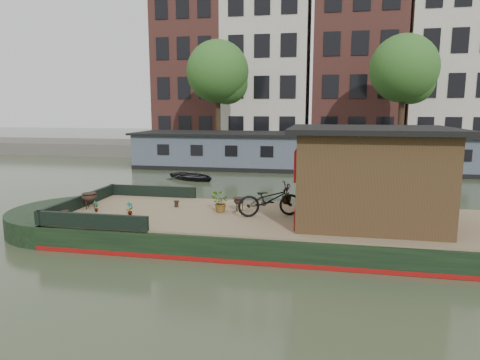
% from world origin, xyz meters
% --- Properties ---
extents(ground, '(120.00, 120.00, 0.00)m').
position_xyz_m(ground, '(0.00, 0.00, 0.00)').
color(ground, '#373F28').
rests_on(ground, ground).
extents(houseboat_hull, '(14.01, 4.02, 0.60)m').
position_xyz_m(houseboat_hull, '(-1.33, 0.00, 0.27)').
color(houseboat_hull, black).
rests_on(houseboat_hull, ground).
extents(houseboat_deck, '(11.80, 3.80, 0.05)m').
position_xyz_m(houseboat_deck, '(0.00, 0.00, 0.62)').
color(houseboat_deck, '#80704F').
rests_on(houseboat_deck, houseboat_hull).
extents(bow_bulwark, '(3.00, 4.00, 0.35)m').
position_xyz_m(bow_bulwark, '(-5.07, 0.00, 0.82)').
color(bow_bulwark, black).
rests_on(bow_bulwark, houseboat_deck).
extents(cabin, '(4.00, 3.50, 2.42)m').
position_xyz_m(cabin, '(2.19, 0.00, 1.88)').
color(cabin, '#342514').
rests_on(cabin, houseboat_deck).
extents(bicycle, '(1.83, 1.20, 0.91)m').
position_xyz_m(bicycle, '(-0.35, 0.06, 1.11)').
color(bicycle, black).
rests_on(bicycle, houseboat_deck).
extents(potted_plant_a, '(0.23, 0.24, 0.38)m').
position_xyz_m(potted_plant_a, '(-4.08, -0.62, 0.84)').
color(potted_plant_a, brown).
rests_on(potted_plant_a, houseboat_deck).
extents(potted_plant_c, '(0.54, 0.48, 0.55)m').
position_xyz_m(potted_plant_c, '(-1.77, 0.23, 0.92)').
color(potted_plant_c, '#AB5531').
rests_on(potted_plant_c, houseboat_deck).
extents(potted_plant_d, '(0.42, 0.42, 0.56)m').
position_xyz_m(potted_plant_d, '(-0.02, 1.70, 0.93)').
color(potted_plant_d, brown).
rests_on(potted_plant_d, houseboat_deck).
extents(potted_plant_e, '(0.14, 0.18, 0.32)m').
position_xyz_m(potted_plant_e, '(-5.20, -0.42, 0.81)').
color(potted_plant_e, maroon).
rests_on(potted_plant_e, houseboat_deck).
extents(brazier_front, '(0.35, 0.35, 0.37)m').
position_xyz_m(brazier_front, '(-1.28, 0.50, 0.84)').
color(brazier_front, black).
rests_on(brazier_front, houseboat_deck).
extents(brazier_rear, '(0.53, 0.53, 0.46)m').
position_xyz_m(brazier_rear, '(-5.60, -0.08, 0.88)').
color(brazier_rear, black).
rests_on(brazier_rear, houseboat_deck).
extents(bollard_port, '(0.17, 0.17, 0.19)m').
position_xyz_m(bollard_port, '(-3.17, 0.57, 0.74)').
color(bollard_port, black).
rests_on(bollard_port, houseboat_deck).
extents(bollard_stbd, '(0.19, 0.19, 0.22)m').
position_xyz_m(bollard_stbd, '(-5.60, -1.29, 0.76)').
color(bollard_stbd, black).
rests_on(bollard_stbd, houseboat_deck).
extents(dinghy, '(3.36, 3.08, 0.57)m').
position_xyz_m(dinghy, '(-5.40, 9.21, 0.28)').
color(dinghy, black).
rests_on(dinghy, ground).
extents(far_houseboat, '(20.40, 4.40, 2.11)m').
position_xyz_m(far_houseboat, '(0.00, 14.00, 0.97)').
color(far_houseboat, '#44515B').
rests_on(far_houseboat, ground).
extents(quay, '(60.00, 6.00, 0.90)m').
position_xyz_m(quay, '(0.00, 20.50, 0.45)').
color(quay, '#47443F').
rests_on(quay, ground).
extents(townhouse_row, '(27.25, 8.00, 16.50)m').
position_xyz_m(townhouse_row, '(0.15, 27.50, 7.90)').
color(townhouse_row, brown).
rests_on(townhouse_row, ground).
extents(tree_left, '(4.40, 4.40, 7.40)m').
position_xyz_m(tree_left, '(-6.36, 19.07, 5.89)').
color(tree_left, '#332316').
rests_on(tree_left, quay).
extents(tree_right, '(4.40, 4.40, 7.40)m').
position_xyz_m(tree_right, '(6.14, 19.07, 5.89)').
color(tree_right, '#332316').
rests_on(tree_right, quay).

